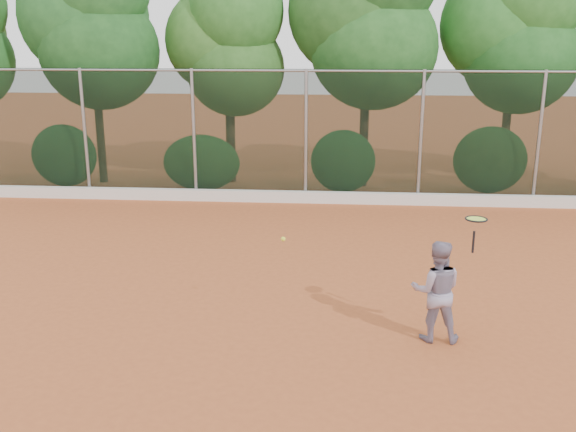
{
  "coord_description": "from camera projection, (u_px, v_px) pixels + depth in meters",
  "views": [
    {
      "loc": [
        0.86,
        -9.84,
        4.3
      ],
      "look_at": [
        0.0,
        1.0,
        1.25
      ],
      "focal_mm": 40.0,
      "sensor_mm": 36.0,
      "label": 1
    }
  ],
  "objects": [
    {
      "name": "tennis_ball_in_flight",
      "position": [
        283.0,
        239.0,
        9.53
      ],
      "size": [
        0.07,
        0.07,
        0.07
      ],
      "color": "yellow",
      "rests_on": "ground"
    },
    {
      "name": "tennis_racket",
      "position": [
        476.0,
        222.0,
        8.82
      ],
      "size": [
        0.37,
        0.37,
        0.52
      ],
      "color": "black",
      "rests_on": "ground"
    },
    {
      "name": "concrete_curb",
      "position": [
        305.0,
        197.0,
        17.17
      ],
      "size": [
        24.0,
        0.2,
        0.3
      ],
      "primitive_type": "cube",
      "color": "silver",
      "rests_on": "ground"
    },
    {
      "name": "tennis_player",
      "position": [
        436.0,
        291.0,
        9.25
      ],
      "size": [
        0.76,
        0.61,
        1.52
      ],
      "primitive_type": "imported",
      "rotation": [
        0.0,
        0.0,
        3.09
      ],
      "color": "gray",
      "rests_on": "ground"
    },
    {
      "name": "chainlink_fence",
      "position": [
        306.0,
        133.0,
        16.88
      ],
      "size": [
        24.09,
        0.09,
        3.5
      ],
      "color": "black",
      "rests_on": "ground"
    },
    {
      "name": "ground",
      "position": [
        283.0,
        304.0,
        10.67
      ],
      "size": [
        80.0,
        80.0,
        0.0
      ],
      "primitive_type": "plane",
      "color": "#A95128",
      "rests_on": "ground"
    },
    {
      "name": "foliage_backdrop",
      "position": [
        291.0,
        33.0,
        18.14
      ],
      "size": [
        23.7,
        3.63,
        7.55
      ],
      "color": "#3F2B18",
      "rests_on": "ground"
    }
  ]
}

